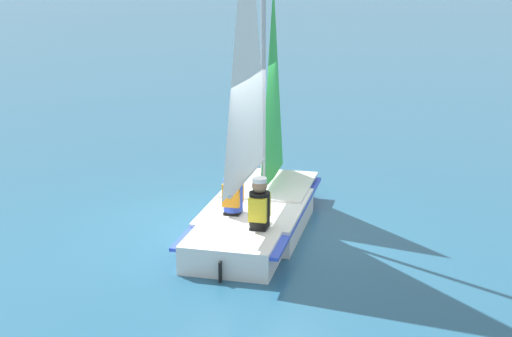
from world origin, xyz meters
The scene contains 4 objects.
ground_plane centered at (0.00, 0.00, 0.00)m, with size 260.00×260.00×0.00m, color #235675.
sailboat_main centered at (-0.02, -0.01, 0.76)m, with size 4.10×3.18×5.26m.
sailor_helm centered at (-0.53, -0.01, 0.63)m, with size 0.42×0.41×1.16m.
sailor_crew centered at (-0.74, -0.74, 0.63)m, with size 0.42×0.41×1.16m.
Camera 1 is at (-7.91, -7.21, 4.04)m, focal length 50.00 mm.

